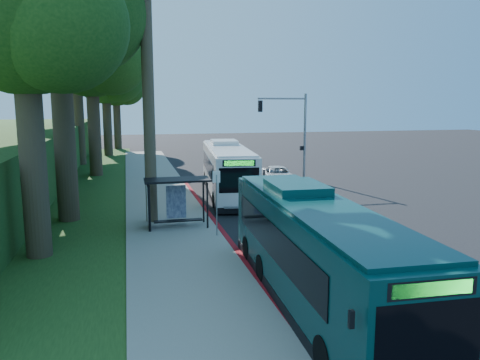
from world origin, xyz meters
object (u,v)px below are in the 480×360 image
object	(u,v)px
white_bus	(227,169)
teal_bus	(314,250)
pickup	(278,175)
bus_shelter	(172,193)

from	to	relation	value
white_bus	teal_bus	size ratio (longest dim) A/B	1.03
pickup	bus_shelter	bearing A→B (deg)	-120.24
bus_shelter	pickup	xyz separation A→B (m)	(9.29, 11.35, -1.13)
teal_bus	white_bus	bearing A→B (deg)	88.78
white_bus	teal_bus	distance (m)	17.98
white_bus	pickup	distance (m)	5.94
white_bus	teal_bus	bearing A→B (deg)	-87.56
bus_shelter	white_bus	size ratio (longest dim) A/B	0.26
teal_bus	bus_shelter	bearing A→B (deg)	111.30
teal_bus	pickup	distance (m)	22.13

